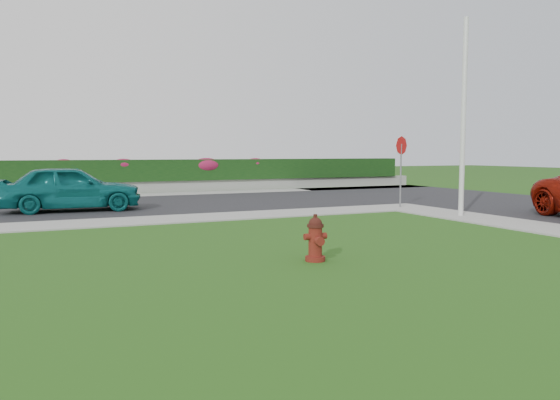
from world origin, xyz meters
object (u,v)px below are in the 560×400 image
utility_pole (463,118)px  stop_sign (401,154)px  fire_hydrant (315,239)px  sedan_teal (71,188)px

utility_pole → stop_sign: (-0.05, 3.09, -1.13)m
fire_hydrant → utility_pole: 9.27m
sedan_teal → stop_sign: size_ratio=1.74×
fire_hydrant → sedan_teal: (-3.59, 11.16, 0.41)m
utility_pole → fire_hydrant: bearing=-150.5°
utility_pole → stop_sign: 3.29m
fire_hydrant → sedan_teal: bearing=110.4°
utility_pole → stop_sign: bearing=90.9°
sedan_teal → stop_sign: (11.25, -3.71, 1.17)m
fire_hydrant → utility_pole: bearing=32.1°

